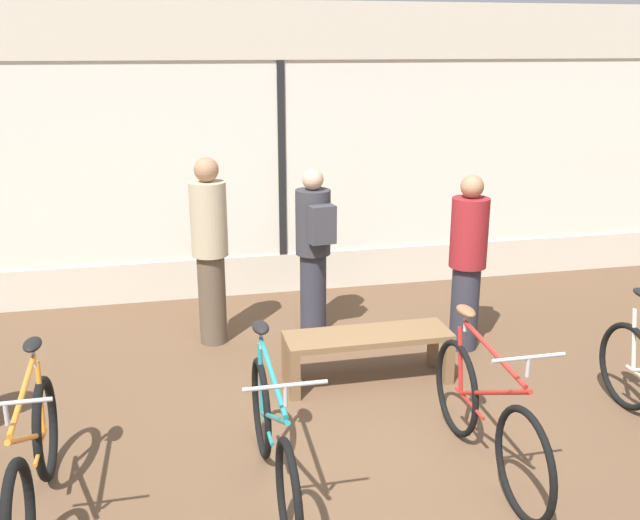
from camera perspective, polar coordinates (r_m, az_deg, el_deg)
The scene contains 9 objects.
ground_plane at distance 5.22m, azimuth 3.93°, elevation -15.03°, with size 24.00×24.00×0.00m, color brown.
shop_back_wall at distance 7.95m, azimuth -3.12°, elevation 8.75°, with size 12.00×0.08×3.20m.
bicycle_far_left at distance 4.70m, azimuth -21.96°, elevation -14.92°, with size 0.46×1.68×1.02m.
bicycle_left at distance 4.58m, azimuth -3.79°, elevation -14.29°, with size 0.46×1.77×1.03m.
bicycle_right at distance 4.96m, azimuth 13.15°, elevation -12.05°, with size 0.46×1.73×1.04m.
display_bench at distance 6.03m, azimuth 3.84°, elevation -6.56°, with size 1.40×0.44×0.44m.
customer_near_rack at distance 6.71m, azimuth -8.80°, elevation 1.00°, with size 0.48×0.48×1.79m.
customer_by_window at distance 6.92m, azimuth -0.50°, elevation 1.13°, with size 0.39×0.52×1.64m.
customer_mid_floor at distance 6.66m, azimuth 11.73°, elevation 0.24°, with size 0.46×0.56×1.65m.
Camera 1 is at (-1.31, -4.24, 2.75)m, focal length 40.00 mm.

